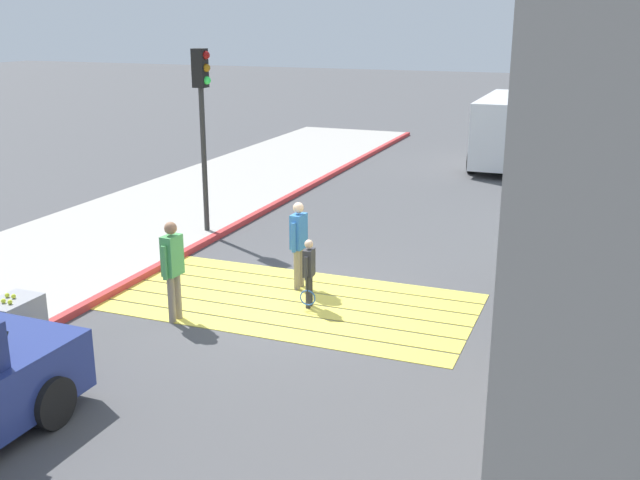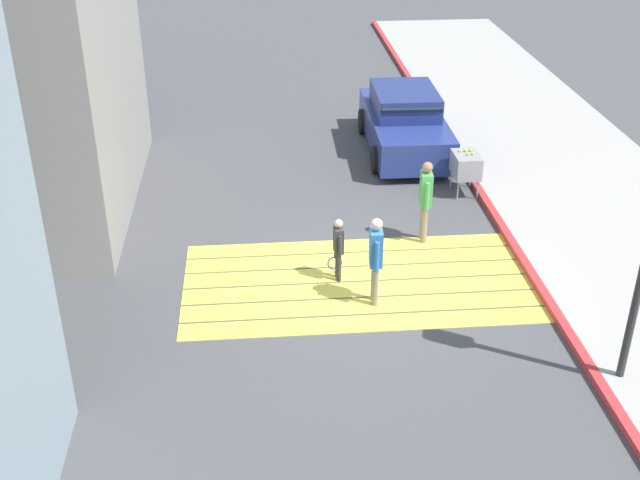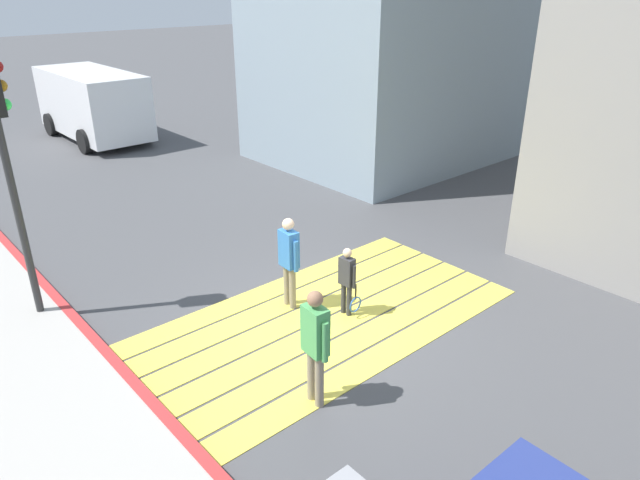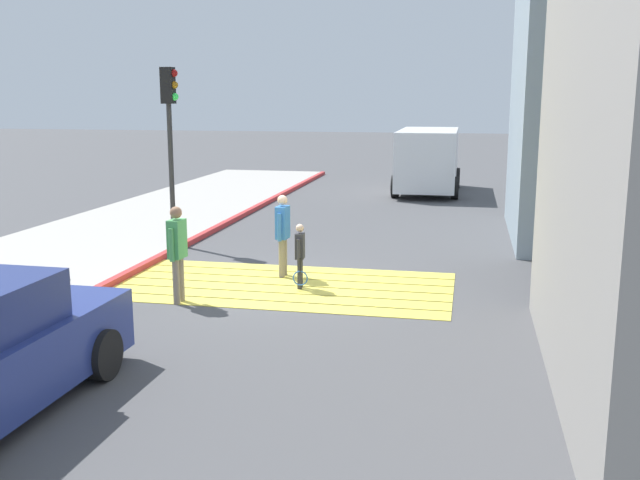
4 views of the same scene
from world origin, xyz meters
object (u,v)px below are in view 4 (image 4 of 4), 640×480
at_px(tennis_ball_cart, 35,292).
at_px(pedestrian_adult_trailing, 283,230).
at_px(pedestrian_adult_lead, 177,247).
at_px(pedestrian_child_with_racket, 300,253).
at_px(van_down_street, 428,159).
at_px(traffic_light_corner, 170,119).

relative_size(tennis_ball_cart, pedestrian_adult_trailing, 0.61).
relative_size(pedestrian_adult_lead, pedestrian_child_with_racket, 1.38).
xyz_separation_m(van_down_street, pedestrian_adult_lead, (-3.40, -15.87, -0.28)).
relative_size(tennis_ball_cart, pedestrian_child_with_racket, 0.82).
distance_m(traffic_light_corner, tennis_ball_cart, 7.29).
xyz_separation_m(traffic_light_corner, pedestrian_adult_trailing, (3.38, -2.52, -2.07)).
xyz_separation_m(van_down_street, pedestrian_child_with_racket, (-1.53, -14.52, -0.58)).
distance_m(van_down_street, pedestrian_adult_lead, 16.23).
height_order(van_down_street, pedestrian_adult_lead, van_down_street).
height_order(tennis_ball_cart, pedestrian_child_with_racket, pedestrian_child_with_racket).
distance_m(pedestrian_adult_lead, pedestrian_child_with_racket, 2.33).
bearing_deg(pedestrian_adult_lead, tennis_ball_cart, -122.64).
bearing_deg(traffic_light_corner, pedestrian_adult_trailing, -36.68).
xyz_separation_m(van_down_street, tennis_ball_cart, (-4.78, -18.02, -0.58)).
height_order(tennis_ball_cart, pedestrian_adult_trailing, pedestrian_adult_trailing).
distance_m(tennis_ball_cart, pedestrian_adult_lead, 2.58).
bearing_deg(traffic_light_corner, tennis_ball_cart, -84.36).
relative_size(traffic_light_corner, pedestrian_child_with_racket, 3.42).
bearing_deg(pedestrian_adult_trailing, traffic_light_corner, 143.32).
relative_size(traffic_light_corner, tennis_ball_cart, 4.17).
relative_size(van_down_street, pedestrian_adult_lead, 3.04).
bearing_deg(tennis_ball_cart, van_down_street, 75.15).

